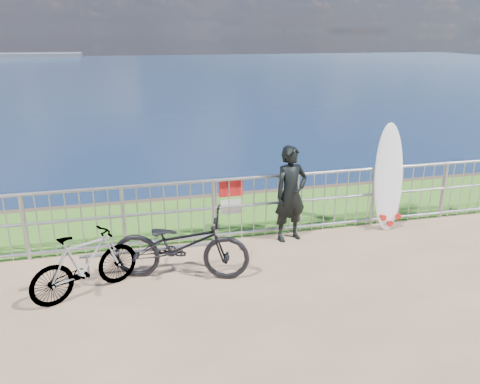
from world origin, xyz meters
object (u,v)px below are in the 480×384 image
object	(u,v)px
surfboard	(388,181)
bicycle_far	(85,264)
bicycle_near	(181,245)
surfer	(291,194)

from	to	relation	value
surfboard	bicycle_far	world-z (taller)	surfboard
surfboard	bicycle_near	bearing A→B (deg)	-165.86
surfboard	surfer	bearing A→B (deg)	-177.71
bicycle_near	bicycle_far	world-z (taller)	bicycle_near
surfer	surfboard	size ratio (longest dim) A/B	0.86
bicycle_far	surfer	bearing A→B (deg)	-99.76
surfboard	bicycle_near	distance (m)	4.02
surfer	bicycle_near	distance (m)	2.21
surfer	bicycle_near	bearing A→B (deg)	-168.53
surfboard	bicycle_near	world-z (taller)	surfboard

